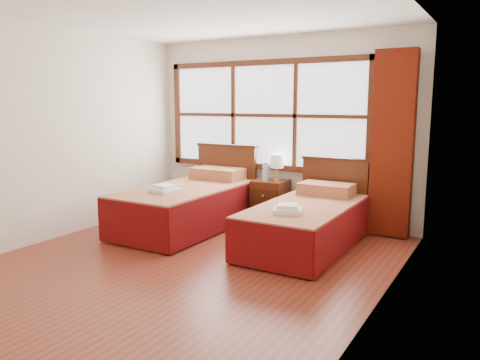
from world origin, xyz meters
The scene contains 15 objects.
floor centered at (0.00, 0.00, 0.00)m, with size 4.50×4.50×0.00m, color maroon.
ceiling centered at (0.00, 0.00, 2.60)m, with size 4.50×4.50×0.00m, color white.
wall_back centered at (0.00, 2.25, 1.30)m, with size 4.00×4.00×0.00m, color silver.
wall_left centered at (-2.00, 0.00, 1.30)m, with size 4.50×4.50×0.00m, color silver.
wall_right centered at (2.00, 0.00, 1.30)m, with size 4.50×4.50×0.00m, color silver.
window centered at (-0.25, 2.21, 1.50)m, with size 3.16×0.06×1.56m.
curtain centered at (1.60, 2.11, 1.17)m, with size 0.50×0.16×2.30m, color #5F1709.
bed_left centered at (-0.84, 1.20, 0.32)m, with size 1.10×2.12×1.07m.
bed_right centered at (0.87, 1.20, 0.29)m, with size 0.99×2.01×0.96m.
nightstand centered at (-0.02, 1.99, 0.30)m, with size 0.45×0.45×0.60m.
towels_left centered at (-0.85, 0.70, 0.61)m, with size 0.37×0.35×0.09m.
towels_right centered at (0.85, 0.68, 0.55)m, with size 0.38×0.35×0.09m.
lamp centered at (0.06, 2.04, 0.86)m, with size 0.19×0.19×0.37m.
bottle_near centered at (-0.08, 1.99, 0.72)m, with size 0.06×0.06×0.24m.
bottle_far centered at (-0.07, 1.93, 0.72)m, with size 0.07×0.07×0.25m.
Camera 1 is at (2.88, -3.81, 1.68)m, focal length 35.00 mm.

